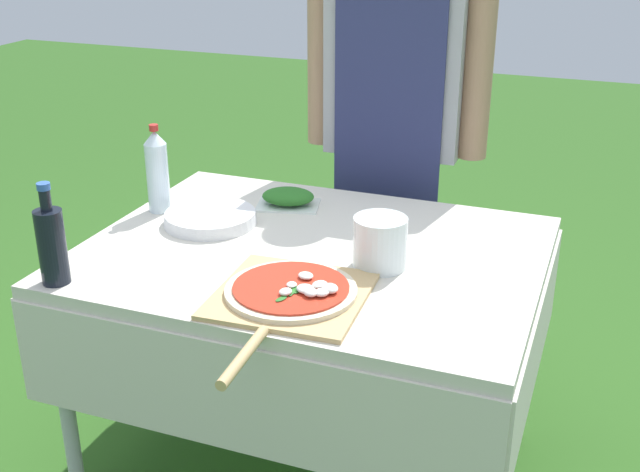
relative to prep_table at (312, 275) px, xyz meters
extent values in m
plane|color=#2D5B1E|center=(0.00, 0.00, -0.65)|extent=(12.00, 12.00, 0.00)
cube|color=beige|center=(0.00, 0.00, 0.06)|extent=(1.19, 0.92, 0.04)
cube|color=beige|center=(0.00, -0.46, -0.10)|extent=(1.19, 0.01, 0.28)
cube|color=beige|center=(0.00, 0.46, -0.10)|extent=(1.19, 0.01, 0.28)
cube|color=beige|center=(-0.60, 0.00, -0.10)|extent=(0.01, 0.92, 0.28)
cube|color=beige|center=(0.60, 0.00, -0.10)|extent=(0.01, 0.92, 0.28)
cylinder|color=#B7B7BC|center=(-0.53, -0.40, -0.30)|extent=(0.04, 0.04, 0.69)
cylinder|color=#B7B7BC|center=(-0.53, 0.40, -0.30)|extent=(0.04, 0.04, 0.69)
cylinder|color=#B7B7BC|center=(0.53, 0.40, -0.30)|extent=(0.04, 0.04, 0.69)
cylinder|color=#4C4C51|center=(0.11, 0.68, -0.25)|extent=(0.12, 0.12, 0.80)
cylinder|color=#4C4C51|center=(-0.05, 0.68, -0.25)|extent=(0.12, 0.12, 0.80)
cube|color=#99999E|center=(0.03, 0.68, 0.46)|extent=(0.44, 0.19, 0.60)
cube|color=navy|center=(0.03, 0.58, 0.23)|extent=(0.35, 0.01, 0.87)
cylinder|color=#A37A5B|center=(0.28, 0.68, 0.43)|extent=(0.09, 0.09, 0.54)
cylinder|color=#A37A5B|center=(-0.23, 0.67, 0.43)|extent=(0.09, 0.09, 0.54)
cube|color=tan|center=(0.06, -0.28, 0.08)|extent=(0.36, 0.36, 0.01)
cylinder|color=tan|center=(0.07, -0.56, 0.08)|extent=(0.04, 0.22, 0.02)
cylinder|color=beige|center=(0.06, -0.28, 0.10)|extent=(0.31, 0.31, 0.01)
cylinder|color=red|center=(0.06, -0.28, 0.10)|extent=(0.27, 0.27, 0.00)
ellipsoid|color=white|center=(0.15, -0.27, 0.12)|extent=(0.06, 0.06, 0.02)
ellipsoid|color=white|center=(0.12, -0.30, 0.11)|extent=(0.05, 0.05, 0.02)
ellipsoid|color=white|center=(0.06, -0.28, 0.11)|extent=(0.03, 0.04, 0.01)
ellipsoid|color=white|center=(0.14, -0.29, 0.11)|extent=(0.04, 0.04, 0.02)
ellipsoid|color=white|center=(0.07, -0.22, 0.11)|extent=(0.05, 0.05, 0.01)
ellipsoid|color=white|center=(0.12, -0.26, 0.11)|extent=(0.05, 0.05, 0.01)
ellipsoid|color=white|center=(0.10, -0.29, 0.11)|extent=(0.06, 0.06, 0.02)
ellipsoid|color=white|center=(0.06, -0.32, 0.11)|extent=(0.03, 0.04, 0.01)
ellipsoid|color=#286B23|center=(0.06, -0.34, 0.11)|extent=(0.03, 0.04, 0.00)
ellipsoid|color=#286B23|center=(0.08, -0.29, 0.11)|extent=(0.02, 0.04, 0.00)
ellipsoid|color=#286B23|center=(0.07, -0.31, 0.11)|extent=(0.02, 0.03, 0.00)
ellipsoid|color=#286B23|center=(0.07, -0.30, 0.11)|extent=(0.02, 0.03, 0.00)
cylinder|color=black|center=(-0.50, -0.40, 0.17)|extent=(0.07, 0.07, 0.19)
cylinder|color=black|center=(-0.50, -0.40, 0.29)|extent=(0.03, 0.03, 0.05)
cylinder|color=#335BB2|center=(-0.50, -0.40, 0.32)|extent=(0.03, 0.03, 0.02)
cylinder|color=silver|center=(-0.52, 0.10, 0.18)|extent=(0.07, 0.07, 0.20)
cone|color=silver|center=(-0.52, 0.10, 0.30)|extent=(0.07, 0.07, 0.04)
cylinder|color=#B22823|center=(-0.52, 0.10, 0.33)|extent=(0.03, 0.03, 0.02)
cube|color=silver|center=(-0.18, 0.27, 0.08)|extent=(0.21, 0.17, 0.01)
ellipsoid|color=#286B23|center=(-0.18, 0.27, 0.11)|extent=(0.18, 0.14, 0.05)
cylinder|color=silver|center=(0.20, -0.04, 0.14)|extent=(0.14, 0.14, 0.13)
cylinder|color=white|center=(-0.33, 0.06, 0.08)|extent=(0.26, 0.26, 0.00)
cylinder|color=white|center=(-0.33, 0.06, 0.08)|extent=(0.26, 0.26, 0.00)
cylinder|color=white|center=(-0.33, 0.06, 0.09)|extent=(0.26, 0.26, 0.00)
cylinder|color=white|center=(-0.33, 0.06, 0.09)|extent=(0.26, 0.26, 0.00)
cylinder|color=white|center=(-0.33, 0.06, 0.10)|extent=(0.26, 0.26, 0.00)
cylinder|color=white|center=(-0.33, 0.06, 0.10)|extent=(0.26, 0.26, 0.00)
cylinder|color=white|center=(-0.33, 0.06, 0.11)|extent=(0.26, 0.26, 0.00)
camera|label=1|loc=(0.71, -1.80, 0.94)|focal=45.00mm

